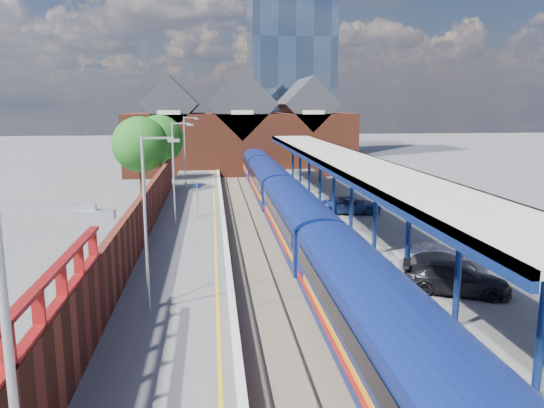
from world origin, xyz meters
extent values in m
plane|color=#5B5B5E|center=(0.00, 30.00, 0.00)|extent=(240.00, 240.00, 0.00)
cube|color=#473D33|center=(0.00, 20.00, 0.03)|extent=(6.00, 76.00, 0.06)
cube|color=slate|center=(-2.22, 20.00, 0.12)|extent=(0.07, 76.00, 0.14)
cube|color=slate|center=(-0.78, 20.00, 0.12)|extent=(0.07, 76.00, 0.14)
cube|color=slate|center=(0.78, 20.00, 0.12)|extent=(0.07, 76.00, 0.14)
cube|color=slate|center=(2.22, 20.00, 0.12)|extent=(0.07, 76.00, 0.14)
cube|color=#565659|center=(-5.50, 20.00, 0.50)|extent=(5.00, 76.00, 1.00)
cube|color=#565659|center=(6.00, 20.00, 0.50)|extent=(6.00, 76.00, 1.00)
cube|color=silver|center=(-3.15, 20.00, 1.02)|extent=(0.30, 76.00, 0.05)
cube|color=silver|center=(3.15, 20.00, 1.02)|extent=(0.30, 76.00, 0.05)
cube|color=yellow|center=(-3.75, 20.00, 1.01)|extent=(0.14, 76.00, 0.01)
cube|color=navy|center=(1.50, 1.62, 1.90)|extent=(2.86, 16.01, 2.50)
cube|color=navy|center=(1.50, 1.62, 3.15)|extent=(2.86, 16.01, 0.60)
cube|color=navy|center=(1.50, 18.22, 1.90)|extent=(2.86, 16.01, 2.50)
cube|color=navy|center=(1.50, 18.22, 3.15)|extent=(2.86, 16.01, 0.60)
cube|color=navy|center=(1.50, 34.82, 1.90)|extent=(2.86, 16.01, 2.50)
cube|color=navy|center=(1.50, 34.82, 3.15)|extent=(2.86, 16.01, 0.60)
cube|color=navy|center=(1.50, 51.42, 1.90)|extent=(2.86, 16.01, 2.50)
cube|color=navy|center=(1.50, 51.42, 3.15)|extent=(2.86, 16.01, 0.60)
cube|color=black|center=(0.08, 26.52, 2.35)|extent=(0.04, 60.54, 0.70)
cube|color=orange|center=(0.07, 26.52, 1.55)|extent=(0.03, 55.27, 0.30)
cube|color=#AE110B|center=(0.06, 26.52, 1.30)|extent=(0.03, 55.27, 0.30)
cube|color=black|center=(1.50, 57.02, 0.30)|extent=(2.00, 2.40, 0.60)
cylinder|color=navy|center=(5.00, -2.00, 3.10)|extent=(0.24, 0.24, 4.20)
cylinder|color=navy|center=(5.00, 3.00, 3.10)|extent=(0.24, 0.24, 4.20)
cylinder|color=navy|center=(5.00, 8.00, 3.10)|extent=(0.24, 0.24, 4.20)
cylinder|color=navy|center=(5.00, 13.00, 3.10)|extent=(0.24, 0.24, 4.20)
cylinder|color=navy|center=(5.00, 18.00, 3.10)|extent=(0.24, 0.24, 4.20)
cylinder|color=navy|center=(5.00, 23.00, 3.10)|extent=(0.24, 0.24, 4.20)
cylinder|color=navy|center=(5.00, 28.00, 3.10)|extent=(0.24, 0.24, 4.20)
cylinder|color=navy|center=(5.00, 33.00, 3.10)|extent=(0.24, 0.24, 4.20)
cylinder|color=navy|center=(5.00, 38.00, 3.10)|extent=(0.24, 0.24, 4.20)
cylinder|color=navy|center=(5.00, 43.00, 3.10)|extent=(0.24, 0.24, 4.20)
cube|color=beige|center=(5.50, 22.00, 5.35)|extent=(4.50, 52.00, 0.25)
cube|color=navy|center=(3.35, 22.00, 5.20)|extent=(0.20, 52.00, 0.55)
cube|color=navy|center=(7.65, 22.00, 5.20)|extent=(0.20, 52.00, 0.55)
cube|color=#A5A8AA|center=(-5.90, -8.00, 7.90)|extent=(1.20, 0.08, 0.08)
cube|color=#A5A8AA|center=(-5.30, -8.00, 7.80)|extent=(0.45, 0.18, 0.12)
cylinder|color=#A5A8AA|center=(-6.50, 6.00, 4.50)|extent=(0.12, 0.12, 7.00)
cube|color=#A5A8AA|center=(-5.90, 6.00, 7.90)|extent=(1.20, 0.08, 0.08)
cube|color=#A5A8AA|center=(-5.30, 6.00, 7.80)|extent=(0.45, 0.18, 0.12)
cylinder|color=#A5A8AA|center=(-6.50, 22.00, 4.50)|extent=(0.12, 0.12, 7.00)
cube|color=#A5A8AA|center=(-5.90, 22.00, 7.90)|extent=(1.20, 0.08, 0.08)
cube|color=#A5A8AA|center=(-5.30, 22.00, 7.80)|extent=(0.45, 0.18, 0.12)
cylinder|color=#A5A8AA|center=(-6.50, 38.00, 4.50)|extent=(0.12, 0.12, 7.00)
cube|color=#A5A8AA|center=(-5.90, 38.00, 7.90)|extent=(1.20, 0.08, 0.08)
cube|color=#A5A8AA|center=(-5.30, 38.00, 7.80)|extent=(0.45, 0.18, 0.12)
cylinder|color=#A5A8AA|center=(-5.00, 24.00, 2.25)|extent=(0.08, 0.08, 2.50)
cube|color=#0C194C|center=(-5.00, 24.00, 3.30)|extent=(0.55, 0.06, 0.35)
cube|color=maroon|center=(-8.10, 14.00, 2.40)|extent=(0.35, 50.00, 2.80)
cube|color=maroon|center=(-8.10, -3.00, 4.80)|extent=(0.30, 15.00, 0.12)
cube|color=maroon|center=(-8.10, -3.00, 3.85)|extent=(0.30, 15.00, 0.12)
cube|color=maroon|center=(-8.10, -4.00, 4.30)|extent=(0.30, 0.12, 1.00)
cube|color=maroon|center=(-8.10, -2.00, 4.30)|extent=(0.30, 0.12, 1.00)
cube|color=maroon|center=(-8.10, 0.00, 4.30)|extent=(0.30, 0.12, 1.00)
cube|color=maroon|center=(-8.10, 2.00, 4.30)|extent=(0.30, 0.12, 1.00)
cube|color=maroon|center=(-8.10, 4.00, 4.30)|extent=(0.30, 0.12, 1.00)
cube|color=maroon|center=(0.00, 58.00, 4.00)|extent=(30.00, 12.00, 8.00)
cube|color=#232328|center=(-9.00, 58.00, 9.20)|extent=(7.13, 12.00, 7.13)
cube|color=#232328|center=(0.00, 58.00, 9.20)|extent=(9.16, 12.00, 9.16)
cube|color=#232328|center=(9.00, 58.00, 9.20)|extent=(7.13, 12.00, 7.13)
cube|color=beige|center=(-9.00, 51.95, 8.20)|extent=(2.80, 0.15, 0.50)
cube|color=beige|center=(0.00, 51.95, 8.20)|extent=(2.80, 0.15, 0.50)
cube|color=beige|center=(9.00, 51.95, 8.20)|extent=(2.80, 0.15, 0.50)
cube|color=#4A617F|center=(10.00, 80.00, 20.00)|extent=(14.00, 14.00, 40.00)
cylinder|color=#382314|center=(-10.50, 36.00, 2.00)|extent=(0.44, 0.44, 4.00)
sphere|color=#174D14|center=(-10.50, 36.00, 5.50)|extent=(5.20, 5.20, 5.20)
sphere|color=#174D14|center=(-9.70, 35.50, 4.80)|extent=(3.20, 3.20, 3.20)
cylinder|color=#382314|center=(-9.50, 44.00, 2.00)|extent=(0.44, 0.44, 4.00)
sphere|color=#174D14|center=(-9.50, 44.00, 5.50)|extent=(5.20, 5.20, 5.20)
sphere|color=#174D14|center=(-8.70, 43.50, 4.80)|extent=(3.20, 3.20, 3.20)
imported|color=silver|center=(7.02, 9.06, 1.71)|extent=(4.44, 1.99, 1.42)
imported|color=black|center=(6.64, 6.43, 1.66)|extent=(4.92, 3.50, 1.32)
imported|color=navy|center=(6.56, 23.90, 1.63)|extent=(4.82, 2.73, 1.27)
camera|label=1|loc=(-3.85, -14.66, 9.15)|focal=35.00mm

